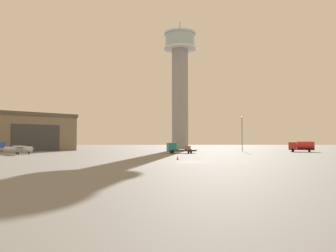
{
  "coord_description": "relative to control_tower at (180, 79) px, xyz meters",
  "views": [
    {
      "loc": [
        -3.62,
        -45.5,
        3.0
      ],
      "look_at": [
        -3.01,
        15.07,
        5.84
      ],
      "focal_mm": 34.01,
      "sensor_mm": 36.0,
      "label": 1
    }
  ],
  "objects": [
    {
      "name": "traffic_cone_near_left",
      "position": [
        -2.92,
        -52.22,
        -23.15
      ],
      "size": [
        0.36,
        0.36,
        0.67
      ],
      "color": "black",
      "rests_on": "ground_plane"
    },
    {
      "name": "control_tower",
      "position": [
        0.0,
        0.0,
        0.0
      ],
      "size": [
        10.49,
        10.49,
        42.67
      ],
      "color": "gray",
      "rests_on": "ground_plane"
    },
    {
      "name": "light_post_west",
      "position": [
        17.88,
        -9.94,
        -17.51
      ],
      "size": [
        0.44,
        0.44,
        10.23
      ],
      "color": "#38383D",
      "rests_on": "ground_plane"
    },
    {
      "name": "airplane_silver",
      "position": [
        -37.46,
        -33.06,
        -22.2
      ],
      "size": [
        7.18,
        8.4,
        2.76
      ],
      "rotation": [
        0.0,
        0.0,
        0.62
      ],
      "color": "#B7BABF",
      "rests_on": "ground_plane"
    },
    {
      "name": "hangar",
      "position": [
        -49.31,
        -3.31,
        -17.81
      ],
      "size": [
        34.0,
        33.69,
        11.32
      ],
      "rotation": [
        0.0,
        0.0,
        -0.85
      ],
      "color": "#7A6B56",
      "rests_on": "ground_plane"
    },
    {
      "name": "truck_flatbed_teal",
      "position": [
        -2.08,
        -27.03,
        -22.25
      ],
      "size": [
        7.26,
        4.14,
        2.53
      ],
      "rotation": [
        0.0,
        0.0,
        3.34
      ],
      "color": "#38383D",
      "rests_on": "ground_plane"
    },
    {
      "name": "ground_plane",
      "position": [
        -1.37,
        -58.22,
        -23.49
      ],
      "size": [
        400.0,
        400.0,
        0.0
      ],
      "primitive_type": "plane",
      "color": "slate"
    },
    {
      "name": "truck_fuel_tanker_red",
      "position": [
        32.78,
        -16.46,
        -21.87
      ],
      "size": [
        6.7,
        5.17,
        2.85
      ],
      "rotation": [
        0.0,
        0.0,
        2.61
      ],
      "color": "#38383D",
      "rests_on": "ground_plane"
    }
  ]
}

